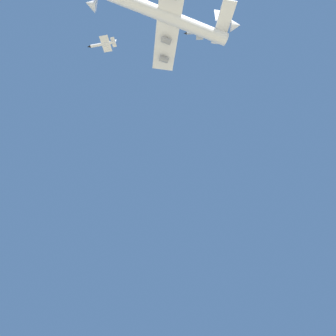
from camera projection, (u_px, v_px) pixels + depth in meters
name	position (u px, v px, depth m)	size (l,w,h in m)	color
carrier_jet	(168.00, 16.00, 128.49)	(74.83, 59.26, 22.30)	white
chase_jet_lead	(197.00, 33.00, 156.72)	(15.33, 8.69, 4.00)	#999EA3
chase_jet_right_wing	(103.00, 44.00, 131.38)	(15.22, 8.29, 4.00)	silver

